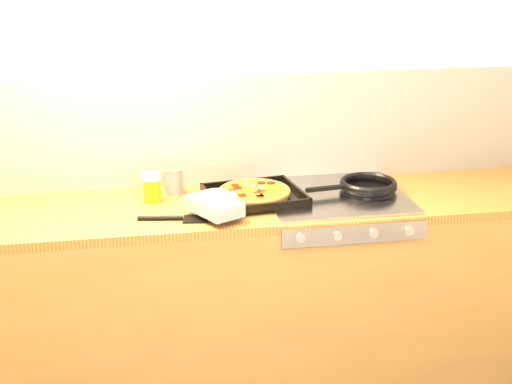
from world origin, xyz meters
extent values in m
plane|color=beige|center=(0.00, 1.40, 1.25)|extent=(3.20, 0.00, 3.20)
cube|color=silver|center=(0.00, 1.39, 1.15)|extent=(3.20, 0.02, 0.50)
cube|color=olive|center=(0.00, 1.10, 0.43)|extent=(3.20, 0.60, 0.86)
cube|color=olive|center=(0.00, 1.10, 0.88)|extent=(3.20, 0.60, 0.04)
cube|color=#9FA0A4|center=(0.45, 0.80, 0.85)|extent=(0.60, 0.03, 0.08)
cylinder|color=#A5A5AA|center=(0.23, 0.78, 0.85)|extent=(0.04, 0.02, 0.04)
cylinder|color=#A5A5AA|center=(0.38, 0.78, 0.85)|extent=(0.04, 0.02, 0.04)
cylinder|color=#A5A5AA|center=(0.53, 0.78, 0.85)|extent=(0.04, 0.02, 0.04)
cylinder|color=#A5A5AA|center=(0.67, 0.78, 0.85)|extent=(0.04, 0.02, 0.04)
cube|color=#9FA0A4|center=(0.45, 1.10, 0.91)|extent=(0.60, 0.56, 0.02)
cube|color=black|center=(0.10, 1.10, 0.92)|extent=(0.44, 0.40, 0.01)
cube|color=black|center=(0.07, 1.27, 0.94)|extent=(0.39, 0.07, 0.02)
cube|color=black|center=(0.12, 0.94, 0.94)|extent=(0.39, 0.07, 0.02)
cube|color=black|center=(0.29, 1.13, 0.94)|extent=(0.06, 0.34, 0.02)
cube|color=black|center=(-0.09, 1.08, 0.94)|extent=(0.06, 0.34, 0.02)
cylinder|color=#A06D2E|center=(0.10, 1.10, 0.94)|extent=(0.33, 0.33, 0.02)
torus|color=#A06D2E|center=(0.10, 1.10, 0.95)|extent=(0.35, 0.35, 0.02)
cylinder|color=#C07F17|center=(0.10, 1.10, 0.95)|extent=(0.29, 0.29, 0.01)
cylinder|color=maroon|center=(0.13, 1.09, 0.96)|extent=(0.04, 0.04, 0.00)
cylinder|color=maroon|center=(0.02, 1.17, 0.96)|extent=(0.04, 0.04, 0.00)
cylinder|color=maroon|center=(0.10, 1.01, 0.96)|extent=(0.04, 0.04, 0.00)
cylinder|color=maroon|center=(0.00, 1.10, 0.96)|extent=(0.04, 0.04, 0.00)
cylinder|color=maroon|center=(0.14, 1.18, 0.96)|extent=(0.04, 0.04, 0.00)
cylinder|color=maroon|center=(0.10, 1.15, 0.96)|extent=(0.04, 0.04, 0.00)
cylinder|color=maroon|center=(0.03, 1.04, 0.96)|extent=(0.04, 0.04, 0.00)
cylinder|color=maroon|center=(0.18, 1.17, 0.96)|extent=(0.04, 0.04, 0.00)
cylinder|color=maroon|center=(0.11, 1.02, 0.96)|extent=(0.04, 0.04, 0.00)
cylinder|color=maroon|center=(0.10, 1.05, 0.96)|extent=(0.04, 0.04, 0.00)
cylinder|color=maroon|center=(0.03, 1.14, 0.96)|extent=(0.04, 0.04, 0.00)
ellipsoid|color=orange|center=(0.02, 1.08, 0.96)|extent=(0.03, 0.02, 0.01)
ellipsoid|color=orange|center=(0.00, 1.08, 0.96)|extent=(0.03, 0.02, 0.01)
ellipsoid|color=orange|center=(0.08, 1.15, 0.96)|extent=(0.03, 0.02, 0.01)
ellipsoid|color=orange|center=(0.07, 1.18, 0.96)|extent=(0.03, 0.02, 0.01)
ellipsoid|color=orange|center=(0.10, 1.03, 0.96)|extent=(0.03, 0.02, 0.01)
ellipsoid|color=orange|center=(0.13, 1.09, 0.96)|extent=(0.03, 0.02, 0.01)
ellipsoid|color=orange|center=(0.12, 1.10, 0.96)|extent=(0.03, 0.02, 0.01)
ellipsoid|color=orange|center=(0.03, 1.07, 0.96)|extent=(0.03, 0.02, 0.01)
ellipsoid|color=orange|center=(0.09, 1.17, 0.96)|extent=(0.03, 0.02, 0.01)
ellipsoid|color=silver|center=(0.08, 1.18, 0.96)|extent=(0.03, 0.03, 0.01)
ellipsoid|color=silver|center=(0.10, 1.14, 0.96)|extent=(0.03, 0.03, 0.01)
ellipsoid|color=silver|center=(0.13, 1.13, 0.96)|extent=(0.03, 0.03, 0.01)
cube|color=black|center=(-0.10, 0.93, 0.95)|extent=(0.23, 0.27, 0.05)
ellipsoid|color=black|center=(-0.07, 1.04, 0.95)|extent=(0.16, 0.16, 0.06)
cylinder|color=black|center=(-0.03, 0.97, 0.95)|extent=(0.08, 0.11, 0.05)
cylinder|color=black|center=(0.61, 1.11, 0.92)|extent=(0.26, 0.26, 0.01)
torus|color=black|center=(0.61, 1.11, 0.94)|extent=(0.28, 0.28, 0.03)
cube|color=black|center=(0.41, 1.08, 0.95)|extent=(0.18, 0.05, 0.02)
cylinder|color=#9C0C15|center=(-0.23, 1.26, 0.96)|extent=(0.08, 0.08, 0.10)
cylinder|color=#B2B2B7|center=(-0.23, 1.26, 1.01)|extent=(0.08, 0.08, 0.01)
cylinder|color=#B2B2B7|center=(-0.23, 1.26, 0.90)|extent=(0.08, 0.08, 0.01)
cylinder|color=orange|center=(-0.33, 1.18, 0.95)|extent=(0.09, 0.09, 0.10)
cylinder|color=silver|center=(-0.33, 1.18, 1.01)|extent=(0.10, 0.10, 0.03)
cylinder|color=#9F6743|center=(0.15, 1.30, 0.91)|extent=(0.26, 0.02, 0.02)
ellipsoid|color=#9F6743|center=(0.29, 1.30, 0.91)|extent=(0.06, 0.04, 0.02)
cube|color=black|center=(-0.17, 0.93, 0.90)|extent=(0.11, 0.10, 0.01)
cylinder|color=black|center=(-0.31, 0.95, 0.91)|extent=(0.18, 0.05, 0.02)
camera|label=1|loc=(-0.40, -1.73, 1.93)|focal=50.00mm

